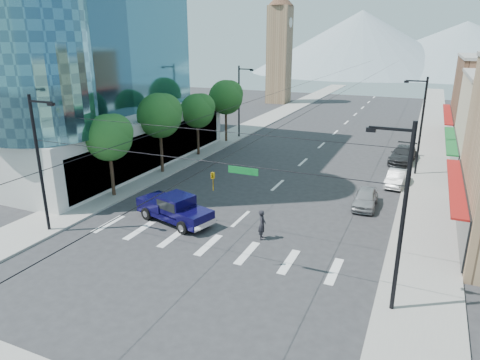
# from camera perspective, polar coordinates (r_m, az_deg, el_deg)

# --- Properties ---
(ground) EXTENTS (160.00, 160.00, 0.00)m
(ground) POSITION_cam_1_polar(r_m,az_deg,el_deg) (25.61, -5.40, -10.10)
(ground) COLOR #28282B
(ground) RESTS_ON ground
(sidewalk_left) EXTENTS (4.00, 120.00, 0.15)m
(sidewalk_left) POSITION_cam_1_polar(r_m,az_deg,el_deg) (65.04, 2.50, 7.63)
(sidewalk_left) COLOR gray
(sidewalk_left) RESTS_ON ground
(sidewalk_right) EXTENTS (4.00, 120.00, 0.15)m
(sidewalk_right) POSITION_cam_1_polar(r_m,az_deg,el_deg) (60.76, 24.16, 5.27)
(sidewalk_right) COLOR gray
(sidewalk_right) RESTS_ON ground
(office_tower) EXTENTS (29.50, 27.00, 30.00)m
(office_tower) POSITION_cam_1_polar(r_m,az_deg,el_deg) (50.25, -26.00, 19.24)
(office_tower) COLOR #B7B7B2
(office_tower) RESTS_ON ground
(clock_tower) EXTENTS (4.80, 4.80, 20.40)m
(clock_tower) POSITION_cam_1_polar(r_m,az_deg,el_deg) (86.13, 5.29, 17.27)
(clock_tower) COLOR #8C6B4C
(clock_tower) RESTS_ON ground
(mountain_left) EXTENTS (80.00, 80.00, 22.00)m
(mountain_left) POSITION_cam_1_polar(r_m,az_deg,el_deg) (171.56, 15.77, 17.32)
(mountain_left) COLOR gray
(mountain_left) RESTS_ON ground
(mountain_right) EXTENTS (90.00, 90.00, 18.00)m
(mountain_right) POSITION_cam_1_polar(r_m,az_deg,el_deg) (179.78, 27.69, 15.35)
(mountain_right) COLOR gray
(mountain_right) RESTS_ON ground
(tree_near) EXTENTS (3.65, 3.64, 6.71)m
(tree_near) POSITION_cam_1_polar(r_m,az_deg,el_deg) (34.72, -16.88, 5.64)
(tree_near) COLOR black
(tree_near) RESTS_ON ground
(tree_midnear) EXTENTS (4.09, 4.09, 7.52)m
(tree_midnear) POSITION_cam_1_polar(r_m,az_deg,el_deg) (40.06, -10.48, 8.61)
(tree_midnear) COLOR black
(tree_midnear) RESTS_ON ground
(tree_midfar) EXTENTS (3.65, 3.64, 6.71)m
(tree_midfar) POSITION_cam_1_polar(r_m,az_deg,el_deg) (46.04, -5.53, 9.31)
(tree_midfar) COLOR black
(tree_midfar) RESTS_ON ground
(tree_far) EXTENTS (4.09, 4.09, 7.52)m
(tree_far) POSITION_cam_1_polar(r_m,az_deg,el_deg) (52.10, -1.74, 11.10)
(tree_far) COLOR black
(tree_far) RESTS_ON ground
(signal_rig) EXTENTS (21.80, 0.20, 9.00)m
(signal_rig) POSITION_cam_1_polar(r_m,az_deg,el_deg) (22.84, -6.53, -0.99)
(signal_rig) COLOR black
(signal_rig) RESTS_ON ground
(lamp_pole_nw) EXTENTS (2.00, 0.25, 9.00)m
(lamp_pole_nw) POSITION_cam_1_polar(r_m,az_deg,el_deg) (54.64, -0.01, 10.76)
(lamp_pole_nw) COLOR black
(lamp_pole_nw) RESTS_ON ground
(lamp_pole_ne) EXTENTS (2.00, 0.25, 9.00)m
(lamp_pole_ne) POSITION_cam_1_polar(r_m,az_deg,el_deg) (42.17, 22.89, 7.06)
(lamp_pole_ne) COLOR black
(lamp_pole_ne) RESTS_ON ground
(pickup_truck) EXTENTS (6.20, 3.57, 1.99)m
(pickup_truck) POSITION_cam_1_polar(r_m,az_deg,el_deg) (29.95, -8.74, -3.68)
(pickup_truck) COLOR #0A0735
(pickup_truck) RESTS_ON ground
(pedestrian) EXTENTS (0.66, 0.82, 1.96)m
(pedestrian) POSITION_cam_1_polar(r_m,az_deg,el_deg) (27.19, 2.96, -5.96)
(pedestrian) COLOR black
(pedestrian) RESTS_ON ground
(parked_car_near) EXTENTS (1.78, 4.21, 1.42)m
(parked_car_near) POSITION_cam_1_polar(r_m,az_deg,el_deg) (33.65, 16.38, -2.33)
(parked_car_near) COLOR #99999D
(parked_car_near) RESTS_ON ground
(parked_car_mid) EXTENTS (1.71, 4.16, 1.34)m
(parked_car_mid) POSITION_cam_1_polar(r_m,az_deg,el_deg) (39.40, 20.10, 0.24)
(parked_car_mid) COLOR silver
(parked_car_mid) RESTS_ON ground
(parked_car_far) EXTENTS (2.74, 5.83, 1.65)m
(parked_car_far) POSITION_cam_1_polar(r_m,az_deg,el_deg) (47.05, 20.91, 3.18)
(parked_car_far) COLOR #2C2D2F
(parked_car_far) RESTS_ON ground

